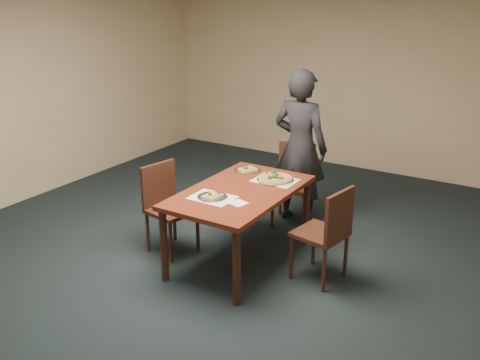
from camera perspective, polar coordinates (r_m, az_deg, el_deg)
The scene contains 13 objects.
ground at distance 5.10m, azimuth -5.34°, elevation -10.48°, with size 8.00×8.00×0.00m, color black.
room_shell at distance 4.48m, azimuth -6.05°, elevation 9.10°, with size 8.00×8.00×8.00m.
dining_table at distance 5.13m, azimuth 0.00°, elevation -2.02°, with size 0.90×1.50×0.75m.
chair_far at distance 6.12m, azimuth 5.79°, elevation 0.14°, with size 0.50×0.50×0.91m.
chair_left at distance 5.46m, azimuth -7.85°, elevation -2.41°, with size 0.49×0.49×0.91m.
chair_right at distance 4.89m, azimuth 9.31°, elevation -5.25°, with size 0.49×0.49×0.91m.
diner at distance 6.03m, azimuth 6.43°, elevation 3.45°, with size 0.64×0.42×1.76m, color black.
placemat_main at distance 5.35m, azimuth 3.77°, elevation -0.03°, with size 0.42×0.32×0.00m, color white.
placemat_near at distance 4.91m, azimuth -2.96°, elevation -1.88°, with size 0.40×0.30×0.00m, color white.
pizza_pan at distance 5.35m, azimuth 3.76°, elevation 0.20°, with size 0.37×0.37×0.08m.
slice_plate_near at distance 4.91m, azimuth -2.96°, elevation -1.75°, with size 0.28×0.28×0.06m.
slice_plate_far at distance 5.63m, azimuth 0.82°, elevation 1.12°, with size 0.28×0.28×0.06m.
napkin at distance 4.77m, azimuth -0.17°, elevation -2.49°, with size 0.14×0.14×0.01m, color white.
Camera 1 is at (2.69, -3.49, 2.56)m, focal length 40.00 mm.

